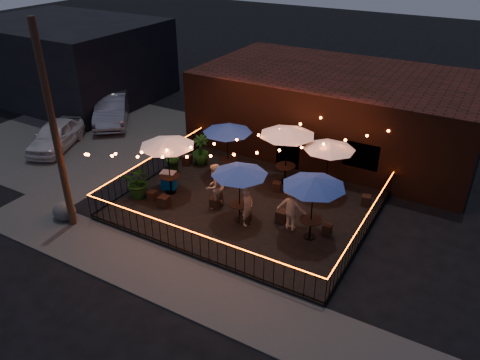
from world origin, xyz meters
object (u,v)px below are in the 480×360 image
Objects in this scene: cooler at (169,180)px; cafe_table_3 at (287,132)px; boulder at (64,211)px; cafe_table_2 at (240,171)px; cafe_table_5 at (329,146)px; cafe_table_1 at (227,129)px; cafe_table_0 at (167,143)px; cafe_table_4 at (314,183)px; utility_pole at (55,132)px.

cafe_table_3 is at bearing 21.81° from cooler.
cooler is 4.53m from boulder.
cafe_table_3 is 2.88× the size of boulder.
cafe_table_2 is 4.37m from cafe_table_5.
cafe_table_5 is (1.93, 0.04, -0.26)m from cafe_table_3.
cooler is (-6.16, -3.19, -1.82)m from cafe_table_5.
cooler is at bearing -121.49° from cafe_table_1.
cafe_table_1 is (1.30, 2.74, -0.10)m from cafe_table_0.
cafe_table_4 is (2.65, -3.44, -0.15)m from cafe_table_3.
utility_pole is 2.88× the size of cafe_table_0.
cafe_table_2 is 3.78m from cafe_table_3.
cafe_table_0 is at bearing -115.34° from cafe_table_1.
cafe_table_1 reaches higher than cooler.
cooler is at bearing -143.30° from cafe_table_3.
cafe_table_3 is (2.67, 0.62, 0.21)m from cafe_table_1.
cafe_table_3 is at bearing 40.19° from cafe_table_0.
utility_pole is 3.11× the size of cafe_table_4.
cafe_table_0 is 0.96× the size of cafe_table_1.
cafe_table_2 is at bearing -173.63° from cafe_table_4.
boulder is (-9.17, -3.60, -2.13)m from cafe_table_4.
cafe_table_4 is 3.06× the size of cooler.
boulder is (-3.85, -6.42, -2.07)m from cafe_table_1.
boulder is (-6.52, -7.04, -2.28)m from cafe_table_3.
cafe_table_4 is at bearing -17.34° from cooler.
cafe_table_1 is 1.05× the size of cafe_table_3.
utility_pole is 10.80m from cafe_table_5.
cafe_table_2 reaches higher than boulder.
cafe_table_4 is at bearing -27.97° from cafe_table_1.
boulder is (-2.55, -3.69, -2.17)m from cafe_table_0.
cooler is at bearing 141.09° from cafe_table_0.
utility_pole is at bearing -156.54° from cafe_table_4.
cafe_table_3 is at bearing 13.01° from cafe_table_1.
cafe_table_5 is at bearing 12.48° from cooler.
cafe_table_5 is at bearing 101.62° from cafe_table_4.
cafe_table_5 is at bearing 1.12° from cafe_table_3.
cafe_table_1 is 3.43× the size of cooler.
cafe_table_2 is 0.91× the size of cafe_table_3.
cooler is (-6.87, 0.29, -1.92)m from cafe_table_4.
cafe_table_5 is 3.09× the size of boulder.
cooler reaches higher than boulder.
cafe_table_2 is 0.97× the size of cafe_table_4.
cafe_table_4 is 3.56m from cafe_table_5.
cafe_table_5 is 7.17m from cooler.
utility_pole is at bearing -137.54° from cafe_table_5.
cafe_table_5 is (-0.72, 3.48, -0.11)m from cafe_table_4.
cafe_table_5 reaches higher than boulder.
cafe_table_1 is 3.99m from cafe_table_2.
cafe_table_5 is (5.90, 3.39, -0.15)m from cafe_table_0.
cafe_table_1 is 0.98× the size of cafe_table_5.
cafe_table_3 is at bearing 86.57° from cafe_table_2.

